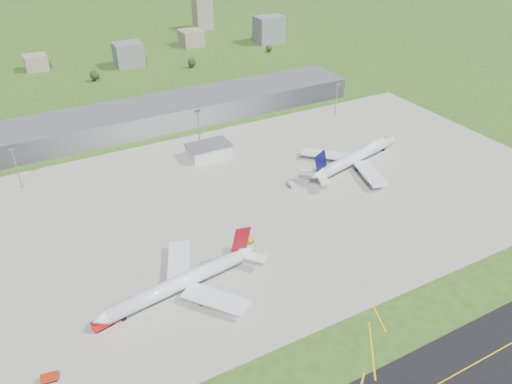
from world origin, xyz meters
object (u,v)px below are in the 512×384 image
crash_tender (49,378)px  van_white_near (291,184)px  fire_truck (103,323)px  tug_yellow (250,241)px  van_white_far (373,148)px  airliner_red_twin (184,282)px  airliner_blue_quad (358,156)px

crash_tender → van_white_near: bearing=36.3°
fire_truck → tug_yellow: 78.70m
fire_truck → van_white_far: fire_truck is taller
crash_tender → tug_yellow: bearing=30.0°
van_white_near → van_white_far: 74.32m
tug_yellow → airliner_red_twin: bearing=179.0°
airliner_red_twin → crash_tender: (-57.86, -19.74, -4.09)m
van_white_near → airliner_blue_quad: bearing=-85.5°
airliner_blue_quad → crash_tender: 208.68m
fire_truck → tug_yellow: fire_truck is taller
airliner_red_twin → tug_yellow: (40.87, 17.02, -4.61)m
crash_tender → airliner_blue_quad: bearing=30.8°
fire_truck → van_white_near: (121.21, 56.25, -0.51)m
tug_yellow → van_white_far: size_ratio=0.85×
airliner_blue_quad → van_white_near: airliner_blue_quad is taller
tug_yellow → van_white_near: (45.27, 35.62, 0.46)m
airliner_blue_quad → crash_tender: bearing=-172.8°
airliner_red_twin → fire_truck: 35.45m
airliner_red_twin → van_white_far: 172.71m
crash_tender → tug_yellow: (98.73, 36.75, -0.52)m
fire_truck → van_white_near: bearing=13.5°
airliner_red_twin → van_white_far: (158.98, 67.35, -4.32)m
van_white_near → tug_yellow: bearing=129.2°
fire_truck → van_white_far: bearing=8.7°
fire_truck → tug_yellow: (75.94, 20.63, -0.96)m
crash_tender → van_white_far: bearing=31.5°
crash_tender → fire_truck: bearing=44.9°
airliner_red_twin → fire_truck: airliner_red_twin is taller
crash_tender → van_white_far: 233.68m
crash_tender → van_white_far: crash_tender is taller
airliner_red_twin → tug_yellow: airliner_red_twin is taller
airliner_blue_quad → crash_tender: airliner_blue_quad is taller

